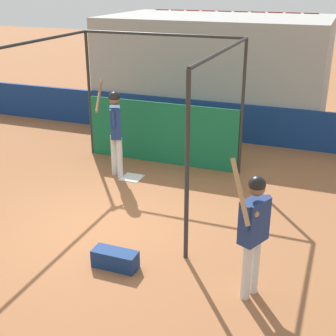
# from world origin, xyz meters

# --- Properties ---
(ground_plane) EXTENTS (60.00, 60.00, 0.00)m
(ground_plane) POSITION_xyz_m (0.00, 0.00, 0.00)
(ground_plane) COLOR #935B38
(outfield_wall) EXTENTS (24.00, 0.12, 1.03)m
(outfield_wall) POSITION_xyz_m (0.00, 5.49, 0.52)
(outfield_wall) COLOR navy
(outfield_wall) RESTS_ON ground
(bleacher_section) EXTENTS (6.50, 4.00, 3.11)m
(bleacher_section) POSITION_xyz_m (0.00, 7.55, 1.55)
(bleacher_section) COLOR #9E9E99
(bleacher_section) RESTS_ON ground
(batting_cage) EXTENTS (3.82, 3.77, 3.01)m
(batting_cage) POSITION_xyz_m (-0.12, 2.70, 1.27)
(batting_cage) COLOR #282828
(batting_cage) RESTS_ON ground
(home_plate) EXTENTS (0.44, 0.44, 0.02)m
(home_plate) POSITION_xyz_m (-0.39, 2.21, 0.01)
(home_plate) COLOR white
(home_plate) RESTS_ON ground
(player_batter) EXTENTS (0.76, 0.76, 2.06)m
(player_batter) POSITION_xyz_m (-0.76, 2.21, 1.18)
(player_batter) COLOR silver
(player_batter) RESTS_ON ground
(player_waiting) EXTENTS (0.53, 0.77, 2.06)m
(player_waiting) POSITION_xyz_m (2.88, -0.96, 1.09)
(player_waiting) COLOR silver
(player_waiting) RESTS_ON ground
(equipment_bag) EXTENTS (0.70, 0.28, 0.28)m
(equipment_bag) POSITION_xyz_m (0.83, -1.01, 0.14)
(equipment_bag) COLOR navy
(equipment_bag) RESTS_ON ground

